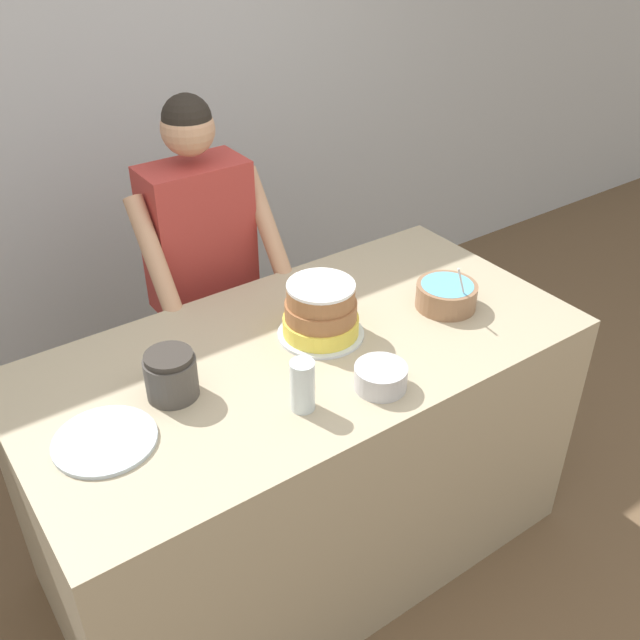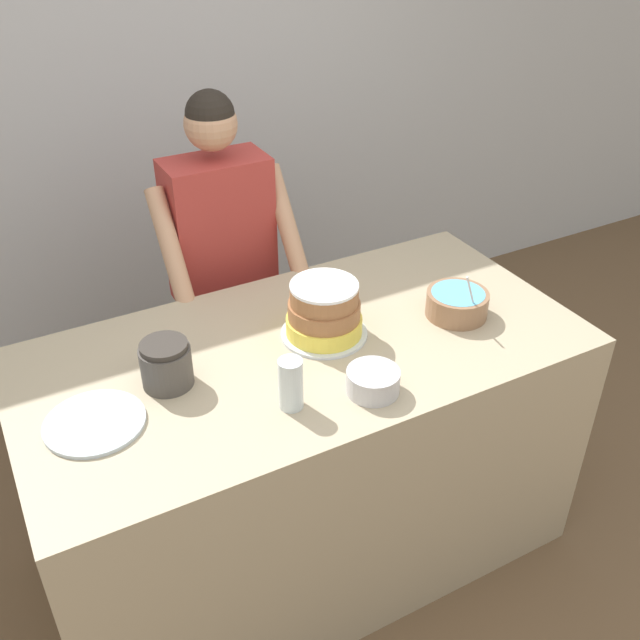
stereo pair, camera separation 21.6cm
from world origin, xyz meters
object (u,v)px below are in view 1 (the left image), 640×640
Objects in this scene: cake at (321,312)px; stoneware_jar at (171,375)px; ceramic_plate at (105,440)px; person_baker at (201,261)px; frosting_bowl_white at (381,376)px; frosting_bowl_blue at (446,295)px; drinking_glass at (303,386)px.

cake reaches higher than stoneware_jar.
stoneware_jar is at bearing -179.52° from cake.
cake is 1.02× the size of ceramic_plate.
person_baker reaches higher than ceramic_plate.
person_baker is 0.98m from frosting_bowl_white.
frosting_bowl_white is (-0.02, -0.32, -0.05)m from cake.
ceramic_plate is (-1.20, 0.02, -0.04)m from frosting_bowl_blue.
frosting_bowl_white is (0.08, -0.98, 0.03)m from person_baker.
cake is (0.09, -0.65, 0.08)m from person_baker.
drinking_glass is (-0.70, -0.16, 0.03)m from frosting_bowl_blue.
ceramic_plate is at bearing -173.79° from cake.
frosting_bowl_blue is at bearing 12.97° from drinking_glass.
person_baker reaches higher than frosting_bowl_blue.
cake is at bearing 166.68° from frosting_bowl_blue.
stoneware_jar is (-0.51, 0.32, 0.03)m from frosting_bowl_white.
frosting_bowl_blue is 1.38× the size of stoneware_jar.
drinking_glass is at bearing 167.24° from frosting_bowl_white.
ceramic_plate is 1.84× the size of stoneware_jar.
person_baker is 10.11× the size of frosting_bowl_white.
drinking_glass is 0.57× the size of ceramic_plate.
frosting_bowl_white is 0.78m from ceramic_plate.
stoneware_jar reaches higher than frosting_bowl_white.
drinking_glass is (-0.25, -0.27, -0.01)m from cake.
cake is 1.87× the size of stoneware_jar.
frosting_bowl_blue reaches higher than cake.
frosting_bowl_blue is (0.45, -0.11, -0.04)m from cake.
frosting_bowl_blue is 1.21m from ceramic_plate.
drinking_glass is (-0.24, 0.05, 0.04)m from frosting_bowl_white.
person_baker is 10.02× the size of drinking_glass.
ceramic_plate is 0.26m from stoneware_jar.
frosting_bowl_blue is 1.32× the size of drinking_glass.
person_baker is at bearing 47.97° from ceramic_plate.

